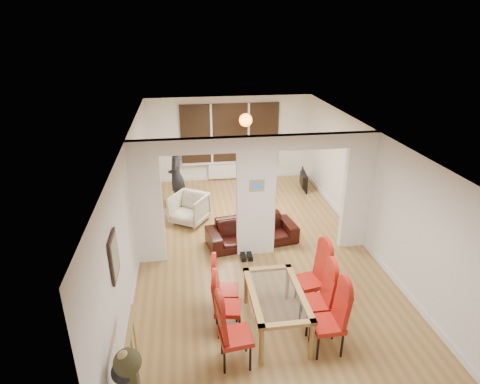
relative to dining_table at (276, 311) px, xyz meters
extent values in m
cube|color=olive|center=(0.09, 2.38, -0.35)|extent=(5.00, 9.00, 0.01)
cube|color=white|center=(0.09, 2.38, 0.95)|extent=(5.00, 0.18, 2.60)
cube|color=black|center=(0.09, 6.82, 1.15)|extent=(3.00, 0.08, 1.80)
cube|color=white|center=(0.09, 6.78, -0.05)|extent=(1.40, 0.08, 0.50)
sphere|color=orange|center=(0.39, 5.68, 1.80)|extent=(0.36, 0.36, 0.36)
cube|color=gray|center=(-2.38, -0.02, 1.25)|extent=(0.04, 0.52, 0.67)
cube|color=#4C8CD8|center=(0.09, 2.28, 1.25)|extent=(0.30, 0.03, 0.25)
imported|color=black|center=(0.08, 2.77, -0.06)|extent=(2.11, 1.10, 0.59)
imported|color=#BBB39E|center=(-1.28, 4.00, 0.02)|extent=(1.11, 1.11, 0.74)
imported|color=black|center=(-1.57, 5.01, 0.54)|extent=(0.68, 0.47, 1.78)
imported|color=black|center=(2.09, 5.74, -0.09)|extent=(0.94, 0.24, 0.54)
cylinder|color=#143F19|center=(0.53, 5.08, -0.01)|extent=(0.07, 0.07, 0.26)
imported|color=black|center=(0.62, 5.00, -0.11)|extent=(0.22, 0.22, 0.05)
camera|label=1|loc=(-1.31, -5.05, 4.30)|focal=30.00mm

